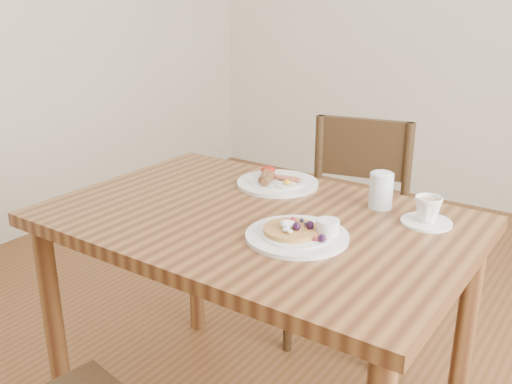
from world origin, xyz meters
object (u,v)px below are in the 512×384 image
pancake_plate (299,233)px  teacup_saucer (427,212)px  chair_far (352,221)px  breakfast_plate (276,182)px  dining_table (256,246)px  water_glass (381,191)px

pancake_plate → teacup_saucer: (0.24, 0.29, 0.02)m
chair_far → teacup_saucer: chair_far is taller
pancake_plate → teacup_saucer: bearing=50.3°
breakfast_plate → chair_far: bearing=78.8°
dining_table → pancake_plate: (0.19, -0.07, 0.11)m
breakfast_plate → teacup_saucer: 0.52m
breakfast_plate → teacup_saucer: teacup_saucer is taller
chair_far → water_glass: 0.60m
dining_table → teacup_saucer: size_ratio=8.57×
chair_far → breakfast_plate: 0.51m
dining_table → breakfast_plate: (-0.10, 0.26, 0.11)m
water_glass → pancake_plate: bearing=-104.0°
dining_table → breakfast_plate: breakfast_plate is taller
chair_far → dining_table: bearing=78.6°
teacup_saucer → chair_far: bearing=133.0°
dining_table → chair_far: chair_far is taller
water_glass → chair_far: bearing=123.5°
dining_table → teacup_saucer: (0.42, 0.22, 0.13)m
dining_table → chair_far: size_ratio=1.36×
dining_table → water_glass: 0.40m
pancake_plate → water_glass: 0.34m
water_glass → teacup_saucer: bearing=-15.4°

